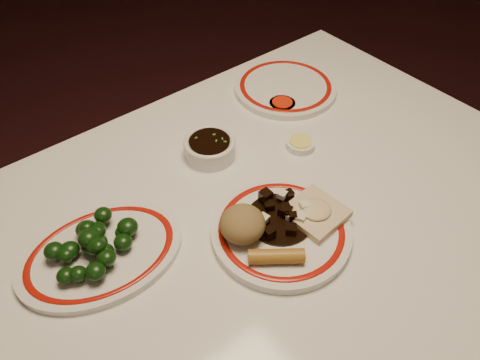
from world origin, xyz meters
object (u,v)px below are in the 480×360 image
Objects in this scene: spring_roll at (276,256)px; soy_bowl at (210,148)px; broccoli_plate at (101,253)px; broccoli_pile at (95,243)px; main_plate at (281,231)px; stirfry_heap at (279,215)px; rice_mound at (242,224)px; dining_table at (271,238)px; fried_wonton at (315,212)px.

spring_roll is 0.88× the size of soy_bowl.
broccoli_pile is at bearing 135.77° from broccoli_plate.
stirfry_heap is (0.01, 0.02, 0.02)m from main_plate.
soy_bowl is (0.03, 0.26, 0.01)m from main_plate.
rice_mound is (-0.06, 0.03, 0.04)m from main_plate.
dining_table is 9.50× the size of stirfry_heap.
dining_table is at bearing 117.07° from fried_wonton.
broccoli_plate reaches higher than dining_table.
broccoli_pile reaches higher than broccoli_plate.
rice_mound is at bearing -31.24° from broccoli_pile.
fried_wonton is (0.04, -0.07, 0.12)m from dining_table.
main_plate is at bearing -119.68° from dining_table.
spring_roll is at bearing -130.46° from dining_table.
broccoli_plate is 0.32m from soy_bowl.
spring_roll reaches higher than main_plate.
fried_wonton is at bearing -21.09° from rice_mound.
broccoli_plate is (-0.35, 0.18, -0.02)m from fried_wonton.
stirfry_heap is at bearing -9.45° from rice_mound.
fried_wonton is 0.07m from stirfry_heap.
soy_bowl is at bearing 67.50° from rice_mound.
fried_wonton is 0.28m from soy_bowl.
stirfry_heap is at bearing -93.74° from soy_bowl.
spring_roll is 0.32m from soy_bowl.
main_plate is 0.95× the size of broccoli_plate.
fried_wonton is 0.66× the size of broccoli_pile.
rice_mound reaches higher than dining_table.
stirfry_heap is 0.33m from broccoli_plate.
stirfry_heap is at bearing -118.06° from dining_table.
stirfry_heap is 0.33m from broccoli_pile.
soy_bowl is (0.09, 0.22, -0.03)m from rice_mound.
spring_roll is 0.31m from broccoli_pile.
broccoli_pile is at bearing 149.47° from main_plate.
dining_table is at bearing 12.77° from rice_mound.
stirfry_heap is at bearing 145.40° from fried_wonton.
main_plate is at bearing -12.38° from spring_roll.
stirfry_heap is at bearing 57.77° from main_plate.
broccoli_plate is at bearing 160.90° from dining_table.
main_plate is 2.46× the size of stirfry_heap.
stirfry_heap is 0.78× the size of broccoli_pile.
main_plate is 1.91× the size of broccoli_pile.
broccoli_plate is (-0.22, 0.21, -0.02)m from spring_roll.
broccoli_pile reaches higher than fried_wonton.
broccoli_pile reaches higher than dining_table.
broccoli_pile reaches higher than soy_bowl.
soy_bowl is (0.02, 0.24, -0.01)m from stirfry_heap.
main_plate is at bearing -30.33° from broccoli_plate.
stirfry_heap reaches higher than soy_bowl.
rice_mound is 0.75× the size of soy_bowl.
main_plate is 2.92× the size of fried_wonton.
stirfry_heap is 0.24m from soy_bowl.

